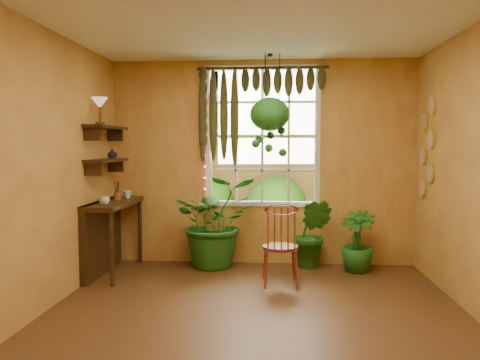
% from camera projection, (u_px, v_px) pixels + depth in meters
% --- Properties ---
extents(floor, '(4.50, 4.50, 0.00)m').
position_uv_depth(floor, '(254.00, 327.00, 4.07)').
color(floor, '#523517').
rests_on(floor, ground).
extents(ceiling, '(4.50, 4.50, 0.00)m').
position_uv_depth(ceiling, '(255.00, 10.00, 3.87)').
color(ceiling, white).
rests_on(ceiling, wall_back).
extents(wall_back, '(4.00, 0.00, 4.00)m').
position_uv_depth(wall_back, '(262.00, 163.00, 6.20)').
color(wall_back, gold).
rests_on(wall_back, floor).
extents(wall_left, '(0.00, 4.50, 4.50)m').
position_uv_depth(wall_left, '(28.00, 172.00, 4.12)').
color(wall_left, gold).
rests_on(wall_left, floor).
extents(window, '(1.52, 0.10, 1.86)m').
position_uv_depth(window, '(262.00, 136.00, 6.21)').
color(window, white).
rests_on(window, wall_back).
extents(valance_vine, '(1.70, 0.12, 1.10)m').
position_uv_depth(valance_vine, '(256.00, 92.00, 6.05)').
color(valance_vine, '#331F0E').
rests_on(valance_vine, window).
extents(string_lights, '(0.03, 0.03, 1.54)m').
position_uv_depth(string_lights, '(205.00, 133.00, 6.17)').
color(string_lights, '#FF2633').
rests_on(string_lights, window).
extents(wall_plates, '(0.04, 0.32, 1.10)m').
position_uv_depth(wall_plates, '(427.00, 148.00, 5.58)').
color(wall_plates, beige).
rests_on(wall_plates, wall_right).
extents(counter_ledge, '(0.40, 1.20, 0.90)m').
position_uv_depth(counter_ledge, '(106.00, 229.00, 5.76)').
color(counter_ledge, '#331F0E').
rests_on(counter_ledge, floor).
extents(shelf_lower, '(0.25, 0.90, 0.04)m').
position_uv_depth(shelf_lower, '(107.00, 160.00, 5.70)').
color(shelf_lower, '#331F0E').
rests_on(shelf_lower, wall_left).
extents(shelf_upper, '(0.25, 0.90, 0.04)m').
position_uv_depth(shelf_upper, '(106.00, 127.00, 5.67)').
color(shelf_upper, '#331F0E').
rests_on(shelf_upper, wall_left).
extents(backyard, '(14.00, 10.00, 12.00)m').
position_uv_depth(backyard, '(278.00, 158.00, 10.79)').
color(backyard, '#26611B').
rests_on(backyard, ground).
extents(windsor_chair, '(0.42, 0.45, 1.08)m').
position_uv_depth(windsor_chair, '(280.00, 257.00, 5.29)').
color(windsor_chair, maroon).
rests_on(windsor_chair, floor).
extents(potted_plant_left, '(1.28, 1.18, 1.19)m').
position_uv_depth(potted_plant_left, '(216.00, 221.00, 6.08)').
color(potted_plant_left, '#165316').
rests_on(potted_plant_left, floor).
extents(potted_plant_mid, '(0.59, 0.53, 0.90)m').
position_uv_depth(potted_plant_mid, '(312.00, 233.00, 6.02)').
color(potted_plant_mid, '#165316').
rests_on(potted_plant_mid, floor).
extents(potted_plant_right, '(0.55, 0.55, 0.76)m').
position_uv_depth(potted_plant_right, '(357.00, 242.00, 5.84)').
color(potted_plant_right, '#165316').
rests_on(potted_plant_right, floor).
extents(hanging_basket, '(0.49, 0.49, 1.28)m').
position_uv_depth(hanging_basket, '(270.00, 117.00, 5.76)').
color(hanging_basket, black).
rests_on(hanging_basket, ceiling).
extents(cup_a, '(0.15, 0.15, 0.10)m').
position_uv_depth(cup_a, '(104.00, 201.00, 5.36)').
color(cup_a, silver).
rests_on(cup_a, counter_ledge).
extents(cup_b, '(0.14, 0.14, 0.10)m').
position_uv_depth(cup_b, '(127.00, 195.00, 6.00)').
color(cup_b, beige).
rests_on(cup_b, counter_ledge).
extents(brush_jar, '(0.08, 0.08, 0.29)m').
position_uv_depth(brush_jar, '(117.00, 191.00, 5.84)').
color(brush_jar, brown).
rests_on(brush_jar, counter_ledge).
extents(shelf_vase, '(0.13, 0.13, 0.13)m').
position_uv_depth(shelf_vase, '(112.00, 153.00, 5.87)').
color(shelf_vase, '#B2AD99').
rests_on(shelf_vase, shelf_lower).
extents(tiffany_lamp, '(0.19, 0.19, 0.32)m').
position_uv_depth(tiffany_lamp, '(100.00, 105.00, 5.42)').
color(tiffany_lamp, brown).
rests_on(tiffany_lamp, shelf_upper).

